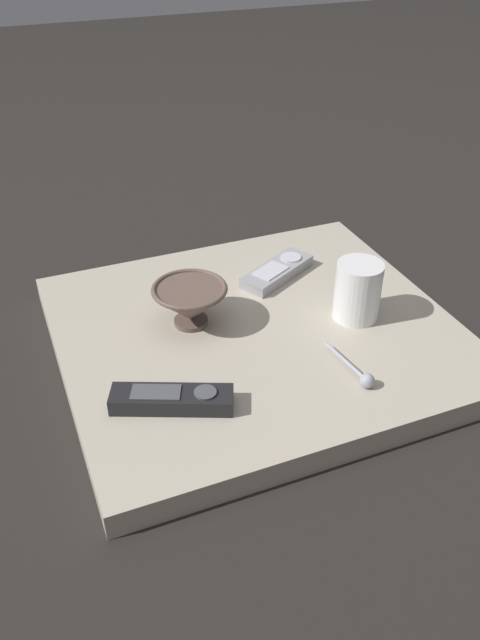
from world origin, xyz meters
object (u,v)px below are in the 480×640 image
(teaspoon, at_px, (362,376))
(tv_remote_near, at_px, (172,399))
(tv_remote_far, at_px, (277,271))
(cereal_bowl, at_px, (190,303))
(coffee_mug, at_px, (358,291))

(teaspoon, xyz_separation_m, tv_remote_near, (0.27, -0.05, 0.00))
(tv_remote_near, distance_m, tv_remote_far, 0.39)
(cereal_bowl, relative_size, coffee_mug, 1.24)
(cereal_bowl, height_order, tv_remote_far, cereal_bowl)
(cereal_bowl, distance_m, coffee_mug, 0.28)
(cereal_bowl, bearing_deg, tv_remote_far, -156.78)
(cereal_bowl, height_order, coffee_mug, coffee_mug)
(tv_remote_near, bearing_deg, cereal_bowl, -115.92)
(teaspoon, bearing_deg, tv_remote_far, -92.18)
(coffee_mug, xyz_separation_m, tv_remote_far, (0.07, -0.17, -0.04))
(coffee_mug, height_order, teaspoon, coffee_mug)
(tv_remote_near, relative_size, tv_remote_far, 1.07)
(tv_remote_far, bearing_deg, cereal_bowl, 23.22)
(coffee_mug, bearing_deg, tv_remote_far, -68.20)
(cereal_bowl, relative_size, tv_remote_far, 0.76)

